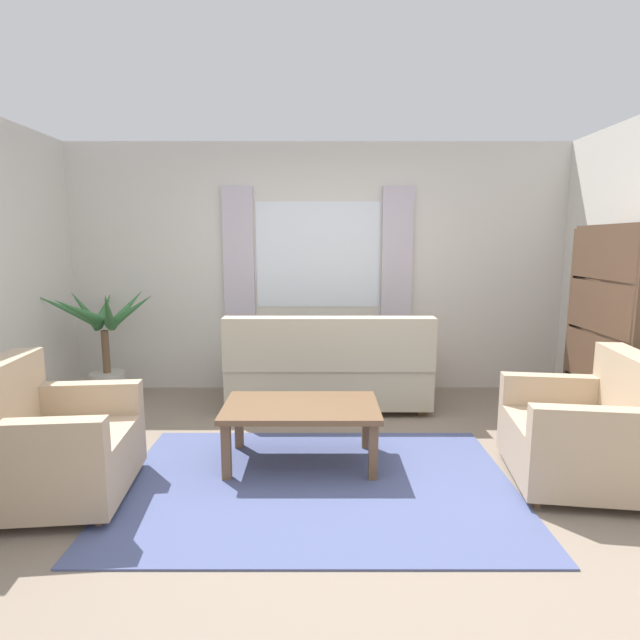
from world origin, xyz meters
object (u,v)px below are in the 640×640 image
armchair_right (584,432)px  coffee_table (299,412)px  bookshelf (609,343)px  armchair_left (47,445)px  potted_plant (101,345)px  couch (326,370)px

armchair_right → coffee_table: (-1.87, 0.31, 0.03)m
coffee_table → bookshelf: 2.54m
armchair_left → potted_plant: potted_plant is taller
couch → potted_plant: 2.22m
bookshelf → potted_plant: bearing=78.8°
couch → bookshelf: bearing=161.3°
armchair_right → bookshelf: (0.59, 0.79, 0.43)m
potted_plant → bookshelf: size_ratio=0.70×
potted_plant → coffee_table: bearing=-34.3°
couch → potted_plant: size_ratio=1.57×
armchair_right → potted_plant: potted_plant is taller
armchair_left → armchair_right: (3.40, 0.19, 0.00)m
armchair_left → potted_plant: 1.93m
armchair_right → potted_plant: size_ratio=0.78×
potted_plant → armchair_right: bearing=-23.4°
couch → bookshelf: 2.40m
coffee_table → potted_plant: bearing=145.7°
couch → armchair_right: couch is taller
couch → potted_plant: potted_plant is taller
couch → armchair_left: size_ratio=2.08×
coffee_table → potted_plant: potted_plant is taller
armchair_left → coffee_table: (1.53, 0.50, 0.03)m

